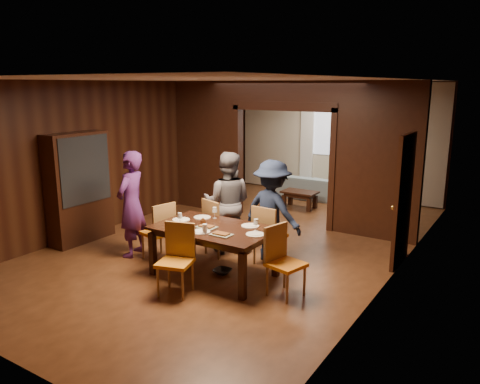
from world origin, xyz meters
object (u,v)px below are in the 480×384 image
Objects in this scene: person_grey at (227,203)px; person_navy at (272,211)px; person_purple at (131,204)px; sofa at (315,187)px; chair_right at (286,262)px; chair_near at (175,260)px; hutch at (79,188)px; dining_table at (214,251)px; chair_far_r at (270,234)px; coffee_table at (300,200)px; chair_left at (158,231)px; chair_far_l at (220,227)px.

person_grey reaches higher than person_navy.
person_purple is 1.07× the size of person_navy.
sofa is (-1.14, 4.32, -0.55)m from person_navy.
chair_right is 1.51m from chair_near.
person_grey is 2.76m from hutch.
hutch reaches higher than dining_table.
person_navy is 1.71× the size of chair_far_r.
chair_right is (1.87, -4.34, 0.28)m from coffee_table.
person_grey is 0.89× the size of sofa.
sofa is 1.07m from coffee_table.
person_navy is at bearing 58.25° from chair_near.
person_navy is at bearing 159.13° from person_grey.
chair_left is 1.00× the size of chair_right.
dining_table is 1.01m from chair_far_r.
person_purple is at bearing -179.05° from dining_table.
dining_table is at bearing 68.18° from chair_near.
sofa is at bearing -172.60° from chair_left.
hutch is at bearing -3.47° from person_grey.
person_navy is (0.84, 0.05, -0.04)m from person_grey.
chair_near is at bearing 133.94° from chair_right.
chair_left is at bearing 125.17° from chair_near.
person_grey is 1.79× the size of chair_right.
person_navy reaches higher than chair_far_l.
hutch reaches higher than chair_far_r.
sofa is at bearing 66.91° from hutch.
person_grey is 1.79× the size of chair_left.
person_navy is 1.93m from chair_near.
chair_left is at bearing 28.89° from chair_far_r.
sofa is 4.58m from chair_far_l.
hutch reaches higher than chair_near.
person_navy is 1.71× the size of chair_right.
sofa reaches higher than coffee_table.
hutch reaches higher than chair_far_l.
sofa is at bearing -64.76° from person_navy.
sofa is at bearing -110.27° from person_grey.
hutch is at bearing 27.16° from person_navy.
chair_far_r is 1.00× the size of chair_near.
chair_far_r is 3.61m from hutch.
chair_near is 3.08m from hutch.
chair_far_l is at bearing 91.60° from sofa.
chair_far_l and chair_far_r have the same top height.
dining_table is at bearing 88.82° from person_grey.
coffee_table is 4.74m from chair_right.
person_grey reaches higher than sofa.
hutch reaches higher than sofa.
coffee_table is at bearing 152.87° from person_purple.
chair_near is at bearing 64.21° from chair_left.
person_purple reaches higher than chair_far_r.
chair_left reaches higher than coffee_table.
person_navy reaches higher than chair_far_r.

